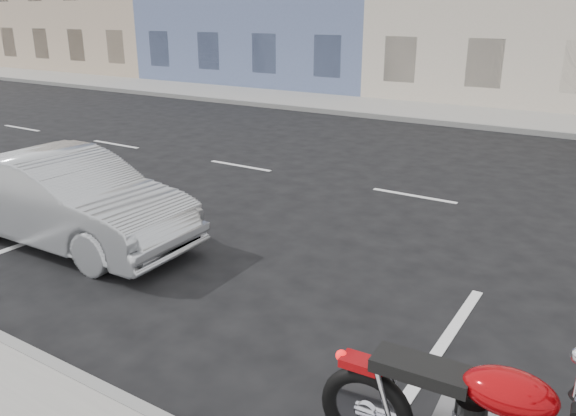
# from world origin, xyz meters

# --- Properties ---
(ground) EXTENTS (120.00, 120.00, 0.00)m
(ground) POSITION_xyz_m (0.00, 0.00, 0.00)
(ground) COLOR black
(ground) RESTS_ON ground
(sidewalk_far) EXTENTS (80.00, 3.40, 0.15)m
(sidewalk_far) POSITION_xyz_m (-5.00, 8.70, 0.07)
(sidewalk_far) COLOR gray
(sidewalk_far) RESTS_ON ground
(curb_far) EXTENTS (80.00, 0.12, 0.16)m
(curb_far) POSITION_xyz_m (-5.00, 7.00, 0.08)
(curb_far) COLOR gray
(curb_far) RESTS_ON ground
(sedan_silver) EXTENTS (4.08, 1.53, 1.33)m
(sedan_silver) POSITION_xyz_m (-5.45, -4.81, 0.67)
(sedan_silver) COLOR #AAADB1
(sedan_silver) RESTS_ON ground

